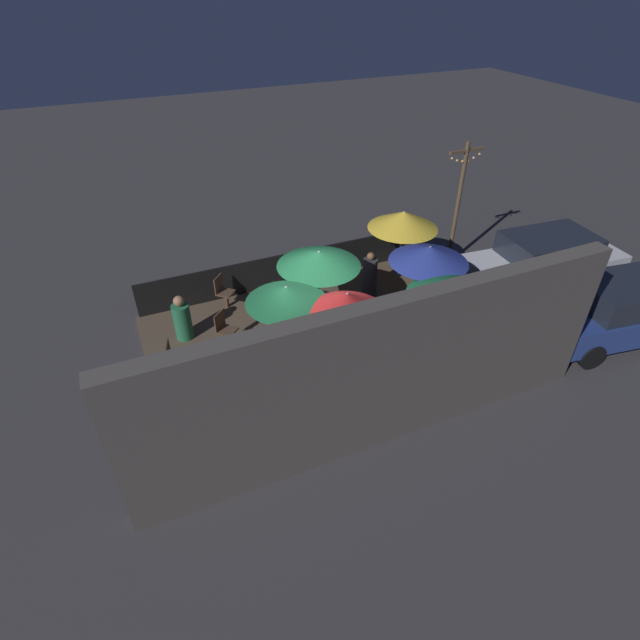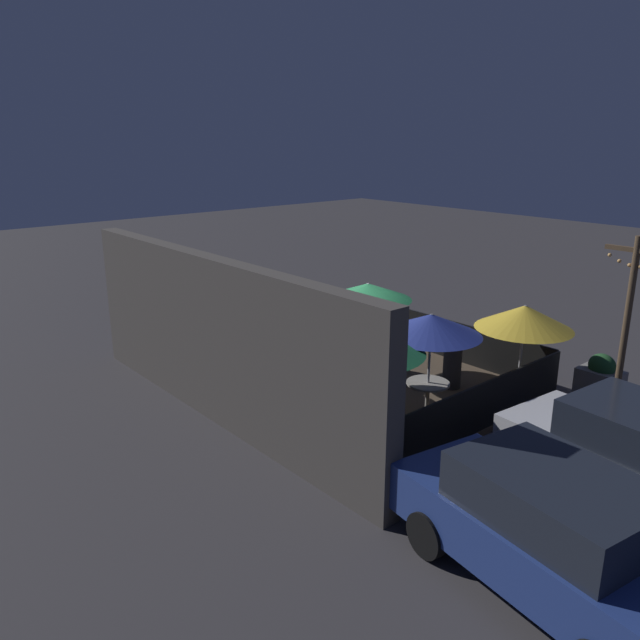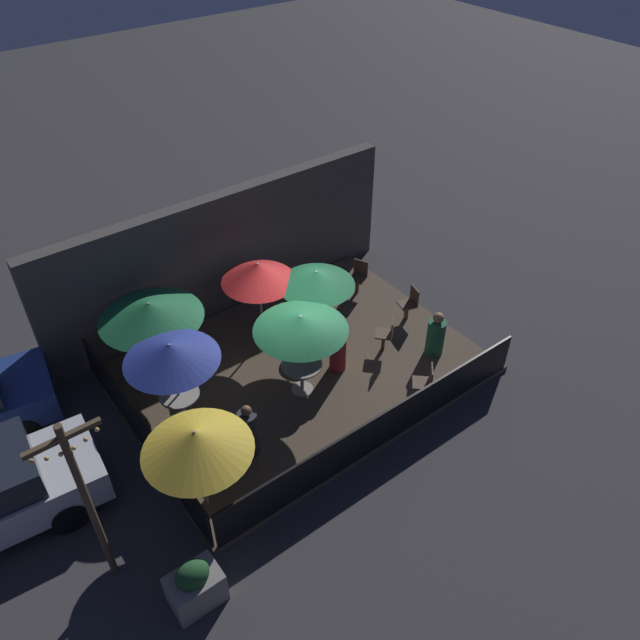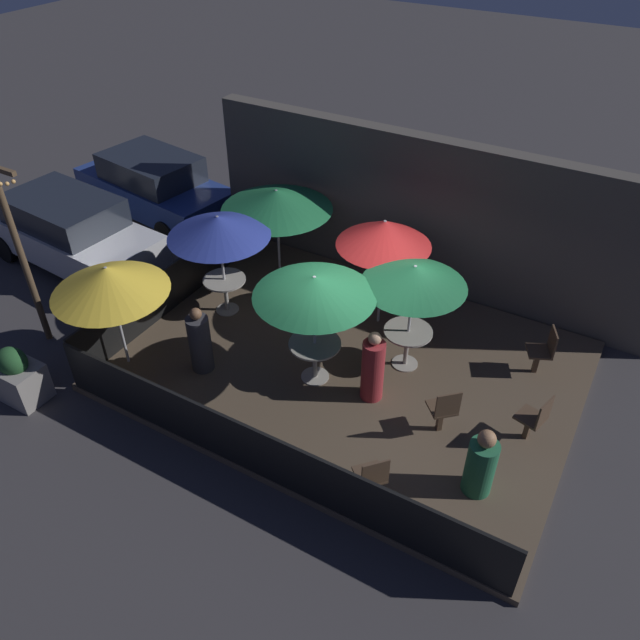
% 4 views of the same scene
% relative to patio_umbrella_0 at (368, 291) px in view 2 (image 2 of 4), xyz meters
% --- Properties ---
extents(ground_plane, '(60.00, 60.00, 0.00)m').
position_rel_patio_umbrella_0_xyz_m(ground_plane, '(0.35, 0.62, -2.04)').
color(ground_plane, '#383538').
extents(patio_deck, '(7.79, 5.80, 0.12)m').
position_rel_patio_umbrella_0_xyz_m(patio_deck, '(0.35, 0.62, -1.98)').
color(patio_deck, brown).
rests_on(patio_deck, ground_plane).
extents(building_wall, '(9.39, 0.36, 3.25)m').
position_rel_patio_umbrella_0_xyz_m(building_wall, '(0.35, 3.75, -0.42)').
color(building_wall, '#4C4742').
rests_on(building_wall, ground_plane).
extents(fence_front, '(7.59, 0.05, 0.95)m').
position_rel_patio_umbrella_0_xyz_m(fence_front, '(0.35, -2.23, -1.45)').
color(fence_front, black).
rests_on(fence_front, patio_deck).
extents(fence_side_left, '(0.05, 5.60, 0.95)m').
position_rel_patio_umbrella_0_xyz_m(fence_side_left, '(-3.50, 0.62, -1.45)').
color(fence_side_left, black).
rests_on(fence_side_left, patio_deck).
extents(patio_umbrella_0, '(1.99, 1.99, 2.11)m').
position_rel_patio_umbrella_0_xyz_m(patio_umbrella_0, '(0.00, 0.00, 0.00)').
color(patio_umbrella_0, '#B2B2B7').
rests_on(patio_umbrella_0, patio_deck).
extents(patio_umbrella_1, '(1.76, 1.76, 2.08)m').
position_rel_patio_umbrella_0_xyz_m(patio_umbrella_1, '(1.23, 1.10, -0.03)').
color(patio_umbrella_1, '#B2B2B7').
rests_on(patio_umbrella_1, patio_deck).
extents(patio_umbrella_2, '(1.91, 1.91, 2.10)m').
position_rel_patio_umbrella_0_xyz_m(patio_umbrella_2, '(-2.51, 0.82, -0.03)').
color(patio_umbrella_2, '#B2B2B7').
rests_on(patio_umbrella_2, patio_deck).
extents(patio_umbrella_3, '(2.24, 2.24, 2.04)m').
position_rel_patio_umbrella_0_xyz_m(patio_umbrella_3, '(-2.24, 2.35, -0.09)').
color(patio_umbrella_3, '#B2B2B7').
rests_on(patio_umbrella_3, patio_deck).
extents(patio_umbrella_4, '(1.95, 1.95, 2.01)m').
position_rel_patio_umbrella_0_xyz_m(patio_umbrella_4, '(-3.13, -1.32, -0.15)').
color(patio_umbrella_4, '#B2B2B7').
rests_on(patio_umbrella_4, patio_deck).
extents(patio_umbrella_5, '(1.72, 1.72, 2.21)m').
position_rel_patio_umbrella_0_xyz_m(patio_umbrella_5, '(0.26, 2.00, 0.04)').
color(patio_umbrella_5, '#B2B2B7').
rests_on(patio_umbrella_5, patio_deck).
extents(dining_table_0, '(0.89, 0.89, 0.77)m').
position_rel_patio_umbrella_0_xyz_m(dining_table_0, '(0.00, 0.00, -1.31)').
color(dining_table_0, '#9E998E').
rests_on(dining_table_0, patio_deck).
extents(dining_table_1, '(0.85, 0.85, 0.76)m').
position_rel_patio_umbrella_0_xyz_m(dining_table_1, '(1.23, 1.10, -1.32)').
color(dining_table_1, '#9E998E').
rests_on(dining_table_1, patio_deck).
extents(dining_table_2, '(0.83, 0.83, 0.74)m').
position_rel_patio_umbrella_0_xyz_m(dining_table_2, '(-2.51, 0.82, -1.34)').
color(dining_table_2, '#9E998E').
rests_on(dining_table_2, patio_deck).
extents(patio_chair_0, '(0.53, 0.53, 0.92)m').
position_rel_patio_umbrella_0_xyz_m(patio_chair_0, '(3.35, 2.08, -1.42)').
color(patio_chair_0, '#4C3828').
rests_on(patio_chair_0, patio_deck).
extents(patio_chair_1, '(0.57, 0.57, 0.94)m').
position_rel_patio_umbrella_0_xyz_m(patio_chair_1, '(2.37, -0.12, -1.41)').
color(patio_chair_1, '#4C3828').
rests_on(patio_chair_1, patio_deck).
extents(patio_chair_2, '(0.49, 0.49, 0.90)m').
position_rel_patio_umbrella_0_xyz_m(patio_chair_2, '(3.64, 0.43, -1.43)').
color(patio_chair_2, '#4C3828').
rests_on(patio_chair_2, patio_deck).
extents(patio_chair_3, '(0.57, 0.57, 0.90)m').
position_rel_patio_umbrella_0_xyz_m(patio_chair_3, '(1.96, -1.81, -1.43)').
color(patio_chair_3, '#4C3828').
rests_on(patio_chair_3, patio_deck).
extents(patron_0, '(0.49, 0.49, 1.36)m').
position_rel_patio_umbrella_0_xyz_m(patron_0, '(1.06, 0.07, -1.31)').
color(patron_0, maroon).
rests_on(patron_0, patio_deck).
extents(patron_1, '(0.60, 0.60, 1.19)m').
position_rel_patio_umbrella_0_xyz_m(patron_1, '(3.21, -0.89, -1.40)').
color(patron_1, '#236642').
rests_on(patron_1, patio_deck).
extents(patron_2, '(0.53, 0.53, 1.30)m').
position_rel_patio_umbrella_0_xyz_m(patron_2, '(-1.85, -0.78, -1.34)').
color(patron_2, '#333338').
rests_on(patron_2, patio_deck).
extents(planter_box, '(0.87, 0.61, 1.04)m').
position_rel_patio_umbrella_0_xyz_m(planter_box, '(-4.15, -2.79, -1.58)').
color(planter_box, gray).
rests_on(planter_box, ground_plane).
extents(light_post, '(1.10, 0.12, 3.74)m').
position_rel_patio_umbrella_0_xyz_m(light_post, '(-5.05, -1.48, 0.05)').
color(light_post, brown).
rests_on(light_post, ground_plane).
extents(parked_car_1, '(4.35, 2.31, 1.62)m').
position_rel_patio_umbrella_0_xyz_m(parked_car_1, '(-6.49, 3.29, -1.20)').
color(parked_car_1, navy).
rests_on(parked_car_1, ground_plane).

